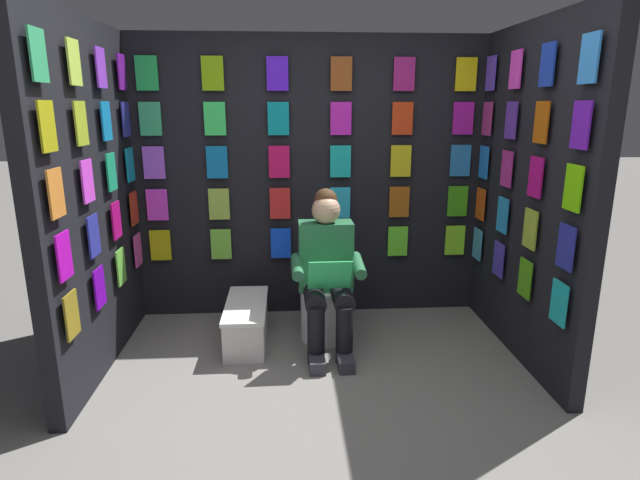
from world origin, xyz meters
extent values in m
plane|color=gray|center=(0.00, 0.00, 0.00)|extent=(30.00, 30.00, 0.00)
cube|color=black|center=(0.00, -1.75, 1.17)|extent=(2.99, 0.10, 2.33)
cube|color=#BEB80E|center=(1.26, -1.66, 0.64)|extent=(0.17, 0.01, 0.26)
cube|color=#6CC635|center=(0.76, -1.66, 0.64)|extent=(0.17, 0.01, 0.26)
cube|color=#0D45F1|center=(0.25, -1.66, 0.64)|extent=(0.17, 0.01, 0.26)
cube|color=#60A11D|center=(-0.25, -1.66, 0.64)|extent=(0.17, 0.01, 0.26)
cube|color=#65E82A|center=(-0.76, -1.66, 0.64)|extent=(0.17, 0.01, 0.26)
cube|color=#91ED26|center=(-1.26, -1.66, 0.64)|extent=(0.17, 0.01, 0.26)
cube|color=#DE38E6|center=(1.26, -1.66, 0.98)|extent=(0.17, 0.01, 0.26)
cube|color=#98BD40|center=(0.76, -1.66, 0.98)|extent=(0.17, 0.01, 0.26)
cube|color=red|center=(0.25, -1.66, 0.98)|extent=(0.17, 0.01, 0.26)
cube|color=#24B4DE|center=(-0.25, -1.66, 0.98)|extent=(0.17, 0.01, 0.26)
cube|color=#A55311|center=(-0.76, -1.66, 0.98)|extent=(0.17, 0.01, 0.26)
cube|color=#3A9E16|center=(-1.26, -1.66, 0.98)|extent=(0.17, 0.01, 0.26)
cube|color=#A44EE3|center=(1.26, -1.66, 1.33)|extent=(0.17, 0.01, 0.26)
cube|color=#0E6FB4|center=(0.76, -1.66, 1.33)|extent=(0.17, 0.01, 0.26)
cube|color=#D01155|center=(0.25, -1.66, 1.33)|extent=(0.17, 0.01, 0.26)
cube|color=#15B5B3|center=(-0.25, -1.66, 1.33)|extent=(0.17, 0.01, 0.26)
cube|color=gold|center=(-0.76, -1.66, 1.33)|extent=(0.17, 0.01, 0.26)
cube|color=#2671B3|center=(-1.26, -1.66, 1.33)|extent=(0.17, 0.01, 0.26)
cube|color=#34AA6E|center=(1.26, -1.66, 1.67)|extent=(0.17, 0.01, 0.26)
cube|color=#32DE5A|center=(0.76, -1.66, 1.67)|extent=(0.17, 0.01, 0.26)
cube|color=#0B8E9E|center=(0.25, -1.66, 1.67)|extent=(0.17, 0.01, 0.26)
cube|color=#C91FBF|center=(-0.25, -1.66, 1.67)|extent=(0.17, 0.01, 0.26)
cube|color=red|center=(-0.76, -1.66, 1.67)|extent=(0.17, 0.01, 0.26)
cube|color=#A81A9B|center=(-1.26, -1.66, 1.67)|extent=(0.17, 0.01, 0.26)
cube|color=green|center=(1.26, -1.66, 2.02)|extent=(0.17, 0.01, 0.26)
cube|color=#78AF0D|center=(0.76, -1.66, 2.02)|extent=(0.17, 0.01, 0.26)
cube|color=#5317EF|center=(0.25, -1.66, 2.02)|extent=(0.17, 0.01, 0.26)
cube|color=#904418|center=(-0.25, -1.66, 2.02)|extent=(0.17, 0.01, 0.26)
cube|color=#9F1B6F|center=(-0.76, -1.66, 2.02)|extent=(0.17, 0.01, 0.26)
cube|color=yellow|center=(-1.26, -1.66, 2.02)|extent=(0.17, 0.01, 0.26)
cube|color=black|center=(-1.50, -0.85, 1.17)|extent=(0.10, 1.70, 2.33)
cube|color=#419CCF|center=(-1.41, -1.53, 0.64)|extent=(0.01, 0.17, 0.26)
cube|color=#4638BF|center=(-1.41, -1.07, 0.64)|extent=(0.01, 0.17, 0.26)
cube|color=#4CA418|center=(-1.41, -0.62, 0.64)|extent=(0.01, 0.17, 0.26)
cube|color=#1BB3BB|center=(-1.41, -0.17, 0.64)|extent=(0.01, 0.17, 0.26)
cube|color=#D24813|center=(-1.41, -1.53, 0.98)|extent=(0.01, 0.17, 0.26)
cube|color=#2492DD|center=(-1.41, -1.07, 0.98)|extent=(0.01, 0.17, 0.26)
cube|color=#A0B733|center=(-1.41, -0.62, 0.98)|extent=(0.01, 0.17, 0.26)
cube|color=#262A97|center=(-1.41, -0.17, 0.98)|extent=(0.01, 0.17, 0.26)
cube|color=blue|center=(-1.41, -1.53, 1.33)|extent=(0.01, 0.17, 0.26)
cube|color=#B52989|center=(-1.41, -1.07, 1.33)|extent=(0.01, 0.17, 0.26)
cube|color=#B50F74|center=(-1.41, -0.62, 1.33)|extent=(0.01, 0.17, 0.26)
cube|color=#6CD90C|center=(-1.41, -0.17, 1.33)|extent=(0.01, 0.17, 0.26)
cube|color=#A53177|center=(-1.41, -1.53, 1.67)|extent=(0.01, 0.17, 0.26)
cube|color=#552FA2|center=(-1.41, -1.07, 1.67)|extent=(0.01, 0.17, 0.26)
cube|color=#B8520C|center=(-1.41, -0.62, 1.67)|extent=(0.01, 0.17, 0.26)
cube|color=#661ABB|center=(-1.41, -0.17, 1.67)|extent=(0.01, 0.17, 0.26)
cube|color=#5D3ADF|center=(-1.41, -1.53, 2.02)|extent=(0.01, 0.17, 0.26)
cube|color=#EF3BD5|center=(-1.41, -1.07, 2.02)|extent=(0.01, 0.17, 0.26)
cube|color=#1A39B1|center=(-1.41, -0.62, 2.02)|extent=(0.01, 0.17, 0.26)
cube|color=#338AEA|center=(-1.41, -0.17, 2.02)|extent=(0.01, 0.17, 0.26)
cube|color=black|center=(1.50, -0.85, 1.17)|extent=(0.10, 1.70, 2.33)
cube|color=olive|center=(1.41, -0.17, 0.64)|extent=(0.01, 0.17, 0.26)
cube|color=#6E0BBD|center=(1.41, -0.62, 0.64)|extent=(0.01, 0.17, 0.26)
cube|color=#69C643|center=(1.41, -1.07, 0.64)|extent=(0.01, 0.17, 0.26)
cube|color=#E349B0|center=(1.41, -1.53, 0.64)|extent=(0.01, 0.17, 0.26)
cube|color=#BB0FBD|center=(1.41, -0.17, 0.98)|extent=(0.01, 0.17, 0.26)
cube|color=#2B2FA0|center=(1.41, -0.62, 0.98)|extent=(0.01, 0.17, 0.26)
cube|color=#AF0D6A|center=(1.41, -1.07, 0.98)|extent=(0.01, 0.17, 0.26)
cube|color=#BA3318|center=(1.41, -1.53, 0.98)|extent=(0.01, 0.17, 0.26)
cube|color=orange|center=(1.41, -0.17, 1.33)|extent=(0.01, 0.17, 0.26)
cube|color=#E544EE|center=(1.41, -0.62, 1.33)|extent=(0.01, 0.17, 0.26)
cube|color=#1A9F6A|center=(1.41, -1.07, 1.33)|extent=(0.01, 0.17, 0.26)
cube|color=#0F93B5|center=(1.41, -1.53, 1.33)|extent=(0.01, 0.17, 0.26)
cube|color=#ACA615|center=(1.41, -0.17, 1.67)|extent=(0.01, 0.17, 0.26)
cube|color=#A5BB29|center=(1.41, -0.62, 1.67)|extent=(0.01, 0.17, 0.26)
cube|color=#137BC1|center=(1.41, -1.07, 1.67)|extent=(0.01, 0.17, 0.26)
cube|color=navy|center=(1.41, -1.53, 1.67)|extent=(0.01, 0.17, 0.26)
cube|color=#34A667|center=(1.41, -0.17, 2.02)|extent=(0.01, 0.17, 0.26)
cube|color=#BEE04D|center=(1.41, -0.62, 2.02)|extent=(0.01, 0.17, 0.26)
cube|color=purple|center=(1.41, -1.07, 2.02)|extent=(0.01, 0.17, 0.26)
cube|color=#671491|center=(1.41, -1.53, 2.02)|extent=(0.01, 0.17, 0.26)
cylinder|color=white|center=(-0.09, -1.13, 0.20)|extent=(0.38, 0.38, 0.40)
cylinder|color=white|center=(-0.09, -1.13, 0.41)|extent=(0.41, 0.41, 0.02)
cube|color=white|center=(-0.08, -1.39, 0.58)|extent=(0.38, 0.19, 0.36)
cylinder|color=white|center=(-0.08, -1.30, 0.58)|extent=(0.39, 0.07, 0.39)
cube|color=#286B42|center=(-0.09, -1.10, 0.68)|extent=(0.40, 0.23, 0.52)
sphere|color=tan|center=(-0.09, -1.07, 1.04)|extent=(0.21, 0.21, 0.21)
sphere|color=#472D19|center=(-0.09, -1.10, 1.11)|extent=(0.17, 0.17, 0.17)
cylinder|color=black|center=(-0.19, -0.90, 0.44)|extent=(0.16, 0.40, 0.15)
cylinder|color=black|center=(0.01, -0.90, 0.44)|extent=(0.16, 0.40, 0.15)
cylinder|color=black|center=(-0.19, -0.72, 0.21)|extent=(0.12, 0.12, 0.42)
cylinder|color=black|center=(0.01, -0.72, 0.21)|extent=(0.12, 0.12, 0.42)
cube|color=#33333D|center=(-0.19, -0.66, 0.04)|extent=(0.11, 0.26, 0.09)
cube|color=#33333D|center=(0.01, -0.66, 0.04)|extent=(0.11, 0.26, 0.09)
cylinder|color=#286B42|center=(-0.31, -0.92, 0.66)|extent=(0.09, 0.31, 0.13)
cylinder|color=#286B42|center=(0.13, -0.92, 0.66)|extent=(0.09, 0.31, 0.13)
cube|color=#34DE70|center=(-0.09, -0.76, 0.64)|extent=(0.30, 0.13, 0.23)
cube|color=white|center=(0.52, -1.11, 0.14)|extent=(0.29, 0.75, 0.28)
cube|color=white|center=(0.52, -1.11, 0.30)|extent=(0.31, 0.78, 0.03)
camera|label=1|loc=(0.20, 2.62, 1.78)|focal=29.13mm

